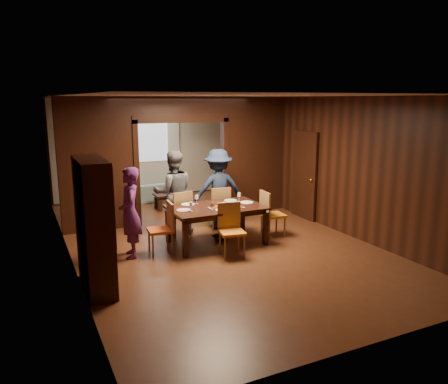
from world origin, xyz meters
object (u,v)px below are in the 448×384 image
chair_right (273,213)px  chair_far_r (218,208)px  person_grey (173,192)px  chair_far_l (179,213)px  chair_left (160,228)px  person_navy (218,189)px  chair_near (232,230)px  sofa (152,192)px  dining_table (216,225)px  coffee_table (170,201)px  person_purple (130,213)px  hutch (94,225)px

chair_right → chair_far_r: size_ratio=1.00×
person_grey → chair_far_l: bearing=114.0°
chair_left → chair_far_r: same height
person_navy → chair_left: bearing=39.0°
chair_far_l → chair_near: (0.45, -1.61, 0.00)m
sofa → chair_right: size_ratio=1.82×
chair_far_r → chair_far_l: bearing=10.0°
chair_far_r → chair_near: bearing=80.5°
dining_table → coffee_table: (0.06, 3.14, -0.18)m
dining_table → person_navy: bearing=63.4°
chair_right → chair_near: 1.50m
chair_left → person_purple: bearing=-91.8°
chair_right → chair_near: (-1.32, -0.71, 0.00)m
person_navy → chair_right: 1.38m
person_grey → chair_right: size_ratio=1.84×
dining_table → chair_right: bearing=-2.8°
person_grey → chair_near: (0.50, -1.80, -0.41)m
person_purple → chair_left: 0.64m
person_purple → person_grey: (1.18, 1.04, 0.06)m
coffee_table → sofa: bearing=98.4°
sofa → chair_near: bearing=87.2°
person_purple → chair_left: size_ratio=1.71×
chair_far_l → person_navy: bearing=-178.9°
person_purple → chair_left: person_purple is taller
dining_table → chair_far_r: (0.45, 0.89, 0.10)m
chair_right → chair_near: size_ratio=1.00×
coffee_table → chair_far_r: chair_far_r is taller
coffee_table → chair_near: 3.92m
hutch → person_purple: bearing=54.7°
person_navy → chair_far_l: (-0.99, -0.16, -0.40)m
person_grey → chair_far_l: (0.05, -0.18, -0.41)m
person_grey → chair_far_r: person_grey is taller
chair_near → hutch: (-2.49, -0.38, 0.52)m
person_navy → chair_right: bearing=132.8°
sofa → chair_left: bearing=72.2°
chair_right → hutch: 4.00m
chair_right → chair_near: same height
person_purple → chair_left: (0.53, -0.06, -0.34)m
chair_far_r → chair_right: bearing=138.1°
chair_near → person_navy: bearing=83.3°
person_grey → person_navy: person_grey is taller
chair_far_l → chair_near: bearing=97.7°
person_navy → chair_far_r: size_ratio=1.83×
chair_near → chair_left: bearing=159.1°
person_grey → dining_table: 1.27m
person_grey → chair_far_r: (0.99, -0.13, -0.41)m
coffee_table → chair_near: bearing=-91.5°
hutch → chair_far_r: bearing=34.5°
chair_far_r → chair_near: same height
chair_far_r → chair_near: (-0.49, -1.66, 0.00)m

